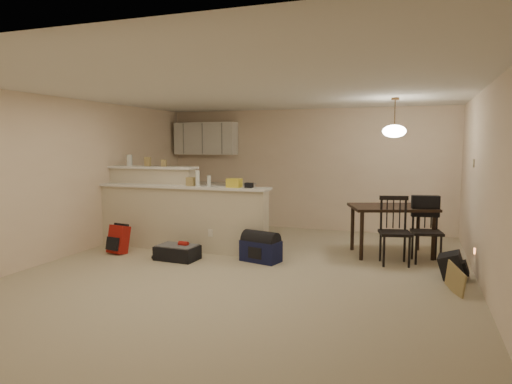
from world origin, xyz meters
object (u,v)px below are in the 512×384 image
at_px(dining_table, 392,212).
at_px(pendant_lamp, 394,131).
at_px(dining_chair_near, 395,231).
at_px(dining_chair_far, 427,231).
at_px(navy_duffel, 261,251).
at_px(red_backpack, 119,239).
at_px(suitcase, 177,253).
at_px(black_daypack, 452,266).

distance_m(dining_table, pendant_lamp, 1.29).
height_order(dining_chair_near, dining_chair_far, dining_chair_near).
distance_m(pendant_lamp, dining_chair_near, 1.60).
relative_size(dining_chair_near, navy_duffel, 1.71).
xyz_separation_m(pendant_lamp, navy_duffel, (-1.84, -1.09, -1.83)).
relative_size(pendant_lamp, red_backpack, 1.36).
distance_m(suitcase, black_daypack, 3.95).
height_order(dining_chair_far, black_daypack, dining_chair_far).
bearing_deg(red_backpack, dining_chair_far, 23.42).
distance_m(dining_chair_far, suitcase, 3.80).
bearing_deg(pendant_lamp, navy_duffel, -149.44).
bearing_deg(black_daypack, suitcase, 101.56).
relative_size(pendant_lamp, suitcase, 0.98).
bearing_deg(navy_duffel, dining_chair_far, 32.53).
xyz_separation_m(dining_chair_near, red_backpack, (-4.29, -0.77, -0.27)).
distance_m(red_backpack, black_daypack, 5.05).
bearing_deg(suitcase, red_backpack, -179.39).
relative_size(pendant_lamp, black_daypack, 1.63).
bearing_deg(red_backpack, black_daypack, 14.06).
bearing_deg(pendant_lamp, suitcase, -155.38).
distance_m(dining_table, suitcase, 3.45).
relative_size(pendant_lamp, navy_duffel, 1.06).
bearing_deg(dining_chair_far, red_backpack, -177.48).
height_order(dining_table, dining_chair_near, dining_chair_near).
xyz_separation_m(dining_chair_far, black_daypack, (0.31, -0.77, -0.32)).
height_order(dining_table, black_daypack, dining_table).
bearing_deg(suitcase, dining_chair_far, 20.10).
xyz_separation_m(suitcase, red_backpack, (-1.11, 0.05, 0.12)).
height_order(pendant_lamp, dining_chair_far, pendant_lamp).
height_order(red_backpack, black_daypack, red_backpack).
bearing_deg(red_backpack, dining_chair_near, 21.09).
height_order(dining_chair_near, red_backpack, dining_chair_near).
bearing_deg(black_daypack, pendant_lamp, 44.44).
relative_size(pendant_lamp, dining_chair_near, 0.62).
relative_size(suitcase, red_backpack, 1.38).
height_order(suitcase, black_daypack, black_daypack).
bearing_deg(dining_table, red_backpack, 178.70).
relative_size(dining_table, navy_duffel, 2.52).
xyz_separation_m(red_backpack, navy_duffel, (2.36, 0.28, -0.07)).
bearing_deg(dining_chair_far, pendant_lamp, 139.22).
relative_size(dining_chair_near, black_daypack, 2.65).
bearing_deg(suitcase, pendant_lamp, 27.79).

